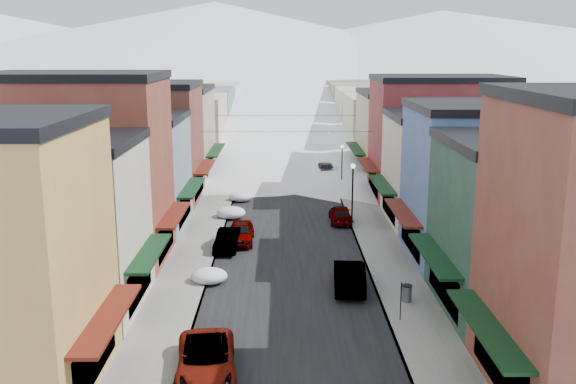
{
  "coord_description": "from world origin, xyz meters",
  "views": [
    {
      "loc": [
        -0.47,
        -20.47,
        13.97
      ],
      "look_at": [
        0.0,
        28.51,
        2.94
      ],
      "focal_mm": 40.0,
      "sensor_mm": 36.0,
      "label": 1
    }
  ],
  "objects_px": {
    "car_green_sedan": "(349,275)",
    "streetlamp_near": "(353,185)",
    "car_dark_hatch": "(228,240)",
    "trash_can": "(407,293)",
    "car_silver_sedan": "(241,232)",
    "car_white_suv": "(206,360)"
  },
  "relations": [
    {
      "from": "trash_can",
      "to": "streetlamp_near",
      "type": "bearing_deg",
      "value": 94.36
    },
    {
      "from": "car_green_sedan",
      "to": "trash_can",
      "type": "relative_size",
      "value": 5.3
    },
    {
      "from": "car_green_sedan",
      "to": "car_dark_hatch",
      "type": "bearing_deg",
      "value": -40.74
    },
    {
      "from": "car_silver_sedan",
      "to": "car_green_sedan",
      "type": "height_order",
      "value": "car_green_sedan"
    },
    {
      "from": "car_white_suv",
      "to": "car_dark_hatch",
      "type": "xyz_separation_m",
      "value": [
        -0.52,
        17.93,
        -0.05
      ]
    },
    {
      "from": "car_dark_hatch",
      "to": "car_green_sedan",
      "type": "relative_size",
      "value": 0.85
    },
    {
      "from": "car_dark_hatch",
      "to": "car_green_sedan",
      "type": "height_order",
      "value": "car_green_sedan"
    },
    {
      "from": "car_green_sedan",
      "to": "streetlamp_near",
      "type": "height_order",
      "value": "streetlamp_near"
    },
    {
      "from": "car_dark_hatch",
      "to": "car_green_sedan",
      "type": "distance_m",
      "value": 10.93
    },
    {
      "from": "car_white_suv",
      "to": "trash_can",
      "type": "distance_m",
      "value": 12.98
    },
    {
      "from": "car_dark_hatch",
      "to": "car_silver_sedan",
      "type": "bearing_deg",
      "value": 69.12
    },
    {
      "from": "car_white_suv",
      "to": "car_green_sedan",
      "type": "relative_size",
      "value": 1.07
    },
    {
      "from": "car_white_suv",
      "to": "car_green_sedan",
      "type": "bearing_deg",
      "value": 48.6
    },
    {
      "from": "car_white_suv",
      "to": "streetlamp_near",
      "type": "distance_m",
      "value": 26.37
    },
    {
      "from": "streetlamp_near",
      "to": "car_green_sedan",
      "type": "bearing_deg",
      "value": -96.74
    },
    {
      "from": "car_dark_hatch",
      "to": "trash_can",
      "type": "distance_m",
      "value": 14.68
    },
    {
      "from": "car_white_suv",
      "to": "car_green_sedan",
      "type": "xyz_separation_m",
      "value": [
        7.28,
        10.28,
        0.08
      ]
    },
    {
      "from": "trash_can",
      "to": "car_silver_sedan",
      "type": "bearing_deg",
      "value": 130.57
    },
    {
      "from": "car_silver_sedan",
      "to": "car_dark_hatch",
      "type": "height_order",
      "value": "car_silver_sedan"
    },
    {
      "from": "trash_can",
      "to": "car_dark_hatch",
      "type": "bearing_deg",
      "value": 137.21
    },
    {
      "from": "car_silver_sedan",
      "to": "streetlamp_near",
      "type": "xyz_separation_m",
      "value": [
        8.7,
        5.06,
        2.4
      ]
    },
    {
      "from": "car_green_sedan",
      "to": "streetlamp_near",
      "type": "distance_m",
      "value": 14.68
    }
  ]
}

